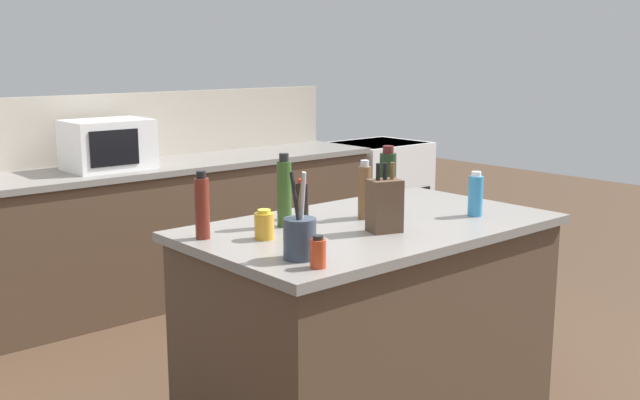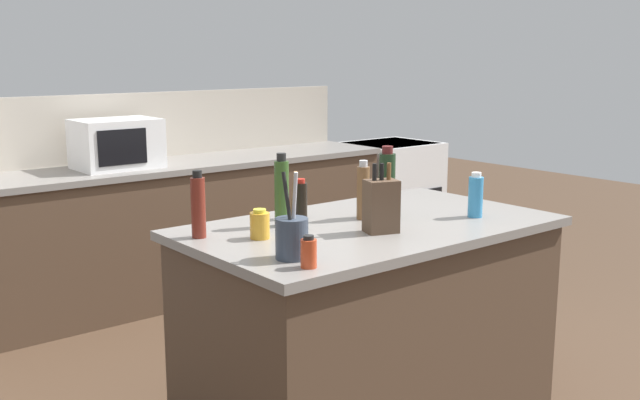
{
  "view_description": "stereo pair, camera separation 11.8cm",
  "coord_description": "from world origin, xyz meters",
  "px_view_note": "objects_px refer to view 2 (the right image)",
  "views": [
    {
      "loc": [
        -2.26,
        -2.27,
        1.68
      ],
      "look_at": [
        0.0,
        0.35,
        0.99
      ],
      "focal_mm": 42.0,
      "sensor_mm": 36.0,
      "label": 1
    },
    {
      "loc": [
        -2.17,
        -2.35,
        1.68
      ],
      "look_at": [
        0.0,
        0.35,
        0.99
      ],
      "focal_mm": 42.0,
      "sensor_mm": 36.0,
      "label": 2
    }
  ],
  "objects_px": {
    "honey_jar": "(260,225)",
    "soy_sauce_bottle": "(301,200)",
    "dish_soap_bottle": "(476,196)",
    "olive_oil_bottle": "(282,192)",
    "spice_jar_paprika": "(309,253)",
    "vinegar_bottle": "(198,206)",
    "wine_bottle": "(387,184)",
    "knife_block": "(381,206)",
    "pepper_grinder": "(363,192)",
    "range_oven": "(389,195)",
    "utensil_crock": "(292,237)",
    "microwave": "(117,144)"
  },
  "relations": [
    {
      "from": "olive_oil_bottle",
      "to": "microwave",
      "type": "bearing_deg",
      "value": 85.97
    },
    {
      "from": "microwave",
      "to": "dish_soap_bottle",
      "type": "height_order",
      "value": "microwave"
    },
    {
      "from": "range_oven",
      "to": "microwave",
      "type": "distance_m",
      "value": 2.52
    },
    {
      "from": "dish_soap_bottle",
      "to": "olive_oil_bottle",
      "type": "bearing_deg",
      "value": 153.08
    },
    {
      "from": "microwave",
      "to": "spice_jar_paprika",
      "type": "relative_size",
      "value": 4.47
    },
    {
      "from": "pepper_grinder",
      "to": "knife_block",
      "type": "bearing_deg",
      "value": -115.2
    },
    {
      "from": "range_oven",
      "to": "pepper_grinder",
      "type": "bearing_deg",
      "value": -136.4
    },
    {
      "from": "utensil_crock",
      "to": "pepper_grinder",
      "type": "xyz_separation_m",
      "value": [
        0.64,
        0.33,
        0.04
      ]
    },
    {
      "from": "honey_jar",
      "to": "soy_sauce_bottle",
      "type": "distance_m",
      "value": 0.41
    },
    {
      "from": "spice_jar_paprika",
      "to": "soy_sauce_bottle",
      "type": "relative_size",
      "value": 0.64
    },
    {
      "from": "soy_sauce_bottle",
      "to": "wine_bottle",
      "type": "distance_m",
      "value": 0.4
    },
    {
      "from": "soy_sauce_bottle",
      "to": "range_oven",
      "type": "bearing_deg",
      "value": 38.43
    },
    {
      "from": "microwave",
      "to": "pepper_grinder",
      "type": "distance_m",
      "value": 2.13
    },
    {
      "from": "range_oven",
      "to": "spice_jar_paprika",
      "type": "xyz_separation_m",
      "value": [
        -2.88,
        -2.57,
        0.53
      ]
    },
    {
      "from": "microwave",
      "to": "dish_soap_bottle",
      "type": "relative_size",
      "value": 2.51
    },
    {
      "from": "microwave",
      "to": "honey_jar",
      "type": "relative_size",
      "value": 4.26
    },
    {
      "from": "microwave",
      "to": "utensil_crock",
      "type": "bearing_deg",
      "value": -99.69
    },
    {
      "from": "microwave",
      "to": "honey_jar",
      "type": "distance_m",
      "value": 2.15
    },
    {
      "from": "honey_jar",
      "to": "knife_block",
      "type": "bearing_deg",
      "value": -26.66
    },
    {
      "from": "microwave",
      "to": "knife_block",
      "type": "xyz_separation_m",
      "value": [
        0.11,
        -2.35,
        -0.04
      ]
    },
    {
      "from": "soy_sauce_bottle",
      "to": "vinegar_bottle",
      "type": "xyz_separation_m",
      "value": [
        -0.54,
        -0.03,
        0.04
      ]
    },
    {
      "from": "spice_jar_paprika",
      "to": "soy_sauce_bottle",
      "type": "distance_m",
      "value": 0.79
    },
    {
      "from": "knife_block",
      "to": "pepper_grinder",
      "type": "xyz_separation_m",
      "value": [
        0.11,
        0.23,
        0.01
      ]
    },
    {
      "from": "microwave",
      "to": "honey_jar",
      "type": "height_order",
      "value": "microwave"
    },
    {
      "from": "olive_oil_bottle",
      "to": "dish_soap_bottle",
      "type": "distance_m",
      "value": 0.89
    },
    {
      "from": "spice_jar_paprika",
      "to": "range_oven",
      "type": "bearing_deg",
      "value": 41.69
    },
    {
      "from": "knife_block",
      "to": "vinegar_bottle",
      "type": "height_order",
      "value": "knife_block"
    },
    {
      "from": "utensil_crock",
      "to": "knife_block",
      "type": "bearing_deg",
      "value": 9.91
    },
    {
      "from": "olive_oil_bottle",
      "to": "spice_jar_paprika",
      "type": "relative_size",
      "value": 2.75
    },
    {
      "from": "dish_soap_bottle",
      "to": "vinegar_bottle",
      "type": "xyz_separation_m",
      "value": [
        -1.17,
        0.45,
        0.03
      ]
    },
    {
      "from": "olive_oil_bottle",
      "to": "dish_soap_bottle",
      "type": "xyz_separation_m",
      "value": [
        0.79,
        -0.4,
        -0.05
      ]
    },
    {
      "from": "utensil_crock",
      "to": "wine_bottle",
      "type": "height_order",
      "value": "wine_bottle"
    },
    {
      "from": "pepper_grinder",
      "to": "vinegar_bottle",
      "type": "height_order",
      "value": "vinegar_bottle"
    },
    {
      "from": "dish_soap_bottle",
      "to": "pepper_grinder",
      "type": "bearing_deg",
      "value": 146.1
    },
    {
      "from": "utensil_crock",
      "to": "wine_bottle",
      "type": "relative_size",
      "value": 0.99
    },
    {
      "from": "honey_jar",
      "to": "spice_jar_paprika",
      "type": "xyz_separation_m",
      "value": [
        -0.1,
        -0.45,
        -0.0
      ]
    },
    {
      "from": "microwave",
      "to": "utensil_crock",
      "type": "height_order",
      "value": "utensil_crock"
    },
    {
      "from": "microwave",
      "to": "pepper_grinder",
      "type": "bearing_deg",
      "value": -83.96
    },
    {
      "from": "spice_jar_paprika",
      "to": "pepper_grinder",
      "type": "relative_size",
      "value": 0.43
    },
    {
      "from": "soy_sauce_bottle",
      "to": "wine_bottle",
      "type": "relative_size",
      "value": 0.56
    },
    {
      "from": "range_oven",
      "to": "olive_oil_bottle",
      "type": "bearing_deg",
      "value": -142.28
    },
    {
      "from": "utensil_crock",
      "to": "honey_jar",
      "type": "xyz_separation_m",
      "value": [
        0.08,
        0.32,
        -0.03
      ]
    },
    {
      "from": "dish_soap_bottle",
      "to": "vinegar_bottle",
      "type": "height_order",
      "value": "vinegar_bottle"
    },
    {
      "from": "soy_sauce_bottle",
      "to": "vinegar_bottle",
      "type": "distance_m",
      "value": 0.54
    },
    {
      "from": "microwave",
      "to": "olive_oil_bottle",
      "type": "xyz_separation_m",
      "value": [
        -0.14,
        -2.0,
        -0.01
      ]
    },
    {
      "from": "range_oven",
      "to": "utensil_crock",
      "type": "relative_size",
      "value": 2.87
    },
    {
      "from": "soy_sauce_bottle",
      "to": "honey_jar",
      "type": "bearing_deg",
      "value": -151.14
    },
    {
      "from": "wine_bottle",
      "to": "knife_block",
      "type": "bearing_deg",
      "value": -138.09
    },
    {
      "from": "range_oven",
      "to": "knife_block",
      "type": "relative_size",
      "value": 3.17
    },
    {
      "from": "microwave",
      "to": "wine_bottle",
      "type": "xyz_separation_m",
      "value": [
        0.34,
        -2.14,
        -0.01
      ]
    }
  ]
}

